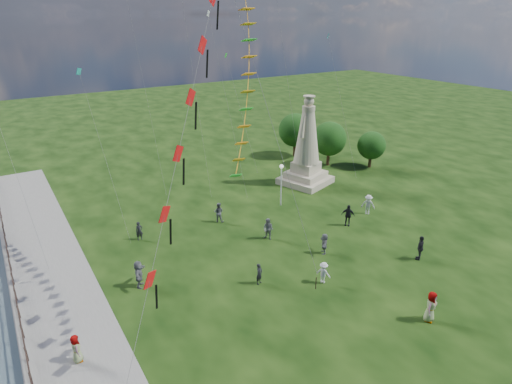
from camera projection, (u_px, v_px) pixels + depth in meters
ground at (511, 167)px, 51.65m from camera, size 106.50×160.00×0.60m
waterfront at (43, 323)px, 25.14m from camera, size 200.00×200.00×1.51m
statue at (307, 152)px, 44.53m from camera, size 5.75×5.75×9.30m
lamppost at (281, 176)px, 39.45m from camera, size 0.38×0.38×4.06m
tree_row at (323, 136)px, 51.39m from camera, size 8.67×11.91×5.45m
person_0 at (259, 274)px, 28.49m from camera, size 0.65×0.57×1.51m
person_1 at (268, 229)px, 34.08m from camera, size 0.90×1.03×1.80m
person_2 at (323, 273)px, 28.60m from camera, size 0.89×1.11×1.52m
person_3 at (420, 248)px, 31.26m from camera, size 1.26×1.06×1.91m
person_4 at (431, 307)px, 24.93m from camera, size 1.09×0.87×1.95m
person_5 at (139, 274)px, 28.11m from camera, size 1.51×1.92×1.91m
person_6 at (139, 231)px, 34.05m from camera, size 0.59×0.41×1.55m
person_7 at (219, 212)px, 37.02m from camera, size 0.99×0.98×1.77m
person_8 at (368, 204)px, 38.46m from camera, size 1.24×1.30×1.84m
person_9 at (348, 215)px, 36.34m from camera, size 1.17×1.20×1.90m
person_10 at (77, 350)px, 21.94m from camera, size 0.54×0.82×1.61m
person_11 at (324, 244)px, 32.13m from camera, size 1.40×1.60×1.62m
red_kite_train at (184, 134)px, 21.24m from camera, size 10.22×9.35×18.15m
small_kites at (196, 39)px, 39.14m from camera, size 32.81×14.21×30.72m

